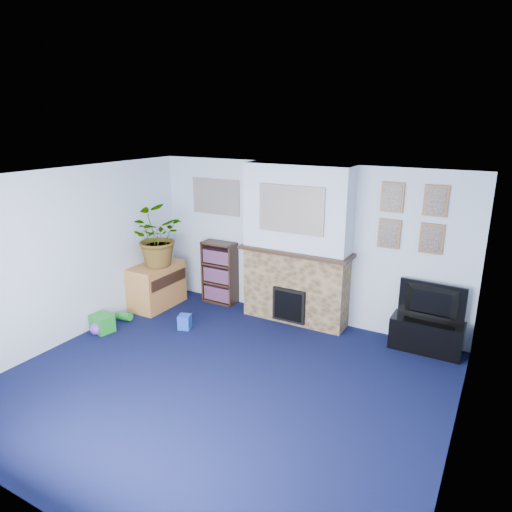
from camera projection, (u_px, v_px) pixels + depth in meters
The scene contains 26 objects.
floor at pixel (222, 383), 5.41m from camera, with size 5.00×4.50×0.01m, color #0E1236.
ceiling at pixel (217, 180), 4.72m from camera, with size 5.00×4.50×0.01m, color white.
wall_back at pixel (302, 243), 6.94m from camera, with size 5.00×0.04×2.40m, color silver.
wall_front at pixel (40, 388), 3.18m from camera, with size 5.00×0.04×2.40m, color silver.
wall_left at pixel (68, 256), 6.24m from camera, with size 0.04×4.50×2.40m, color silver.
wall_right at pixel (464, 339), 3.89m from camera, with size 0.04×4.50×2.40m, color silver.
chimney_breast at pixel (296, 247), 6.77m from camera, with size 1.72×0.50×2.40m.
collage_main at pixel (291, 210), 6.43m from camera, with size 1.00×0.03×0.68m, color gray.
collage_left at pixel (216, 197), 7.49m from camera, with size 0.90×0.03×0.58m, color gray.
portrait_tl at pixel (392, 197), 6.08m from camera, with size 0.30×0.03×0.40m, color brown.
portrait_tr at pixel (436, 201), 5.83m from camera, with size 0.30×0.03×0.40m, color brown.
portrait_bl at pixel (389, 234), 6.23m from camera, with size 0.30×0.03×0.40m, color brown.
portrait_br at pixel (431, 239), 5.97m from camera, with size 0.30×0.03×0.40m, color brown.
tv_stand at pixel (426, 335), 6.12m from camera, with size 0.92×0.39×0.44m, color black.
television at pixel (430, 302), 6.01m from camera, with size 0.86×0.11×0.49m, color black.
bookshelf at pixel (220, 274), 7.69m from camera, with size 0.58×0.28×1.05m.
sideboard at pixel (157, 286), 7.56m from camera, with size 0.51×0.92×0.72m, color #BF7D3D.
potted_plant at pixel (154, 238), 7.26m from camera, with size 0.86×0.74×0.95m, color #26661E.
mantel_clock at pixel (292, 245), 6.75m from camera, with size 0.10×0.06×0.14m, color gold.
mantel_candle at pixel (317, 248), 6.56m from camera, with size 0.05×0.05×0.17m, color #B2BFC6.
mantel_teddy at pixel (265, 241), 6.97m from camera, with size 0.13×0.13×0.13m, color gray.
mantel_can at pixel (338, 252), 6.42m from camera, with size 0.06×0.06×0.12m, color blue.
green_crate at pixel (102, 322), 6.70m from camera, with size 0.31×0.25×0.25m, color #198C26.
toy_ball at pixel (97, 329), 6.61m from camera, with size 0.18×0.18×0.18m, color purple.
toy_block at pixel (185, 322), 6.79m from camera, with size 0.17×0.17×0.21m, color blue.
toy_tube at pixel (124, 316), 7.07m from camera, with size 0.13×0.13×0.27m, color #198C26.
Camera 1 is at (2.68, -3.94, 3.00)m, focal length 32.00 mm.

